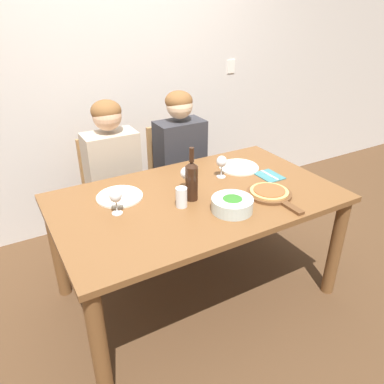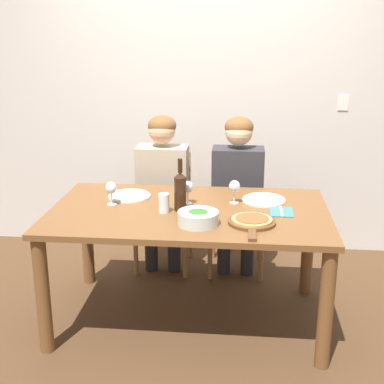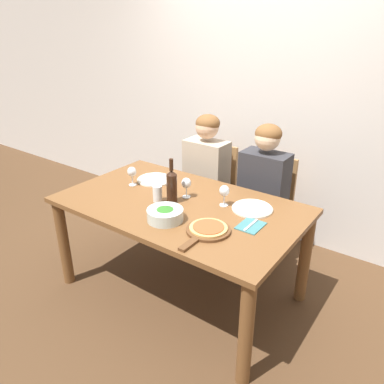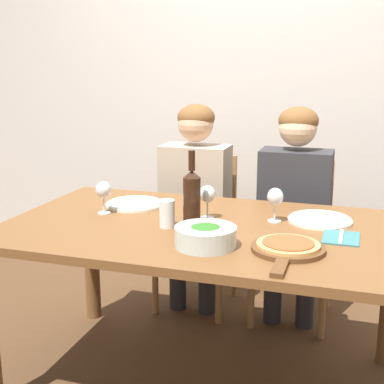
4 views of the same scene
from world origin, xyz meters
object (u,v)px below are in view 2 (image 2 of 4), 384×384
object	(u,v)px
broccoli_bowl	(198,218)
chair_left	(165,206)
wine_glass_left	(111,189)
water_tumbler	(164,203)
dinner_plate_left	(129,196)
wine_glass_right	(234,187)
wine_bottle	(180,190)
pizza_on_board	(252,222)
person_man	(238,182)
fork_on_napkin	(281,212)
wine_glass_centre	(188,188)
dinner_plate_right	(264,200)
person_woman	(162,180)
chair_right	(237,208)

from	to	relation	value
broccoli_bowl	chair_left	bearing A→B (deg)	107.89
wine_glass_left	water_tumbler	size ratio (longest dim) A/B	1.29
broccoli_bowl	wine_glass_left	distance (m)	0.64
dinner_plate_left	wine_glass_right	bearing A→B (deg)	-5.01
wine_bottle	pizza_on_board	distance (m)	0.49
water_tumbler	chair_left	bearing A→B (deg)	98.24
person_man	fork_on_napkin	world-z (taller)	person_man
wine_glass_right	pizza_on_board	bearing A→B (deg)	-73.53
wine_bottle	wine_glass_centre	distance (m)	0.13
dinner_plate_left	fork_on_napkin	distance (m)	1.00
dinner_plate_right	water_tumbler	distance (m)	0.67
dinner_plate_left	wine_glass_centre	size ratio (longest dim) A/B	1.84
person_man	wine_glass_left	xyz separation A→B (m)	(-0.78, -0.70, 0.13)
dinner_plate_left	chair_left	bearing A→B (deg)	77.69
wine_glass_left	wine_glass_centre	world-z (taller)	same
pizza_on_board	wine_bottle	bearing A→B (deg)	155.37
wine_bottle	broccoli_bowl	distance (m)	0.28
wine_glass_right	wine_glass_centre	xyz separation A→B (m)	(-0.29, -0.04, 0.00)
person_man	dinner_plate_left	world-z (taller)	person_man
pizza_on_board	wine_glass_right	world-z (taller)	wine_glass_right
person_woman	wine_glass_right	xyz separation A→B (m)	(0.55, -0.59, 0.13)
dinner_plate_right	dinner_plate_left	bearing A→B (deg)	179.91
dinner_plate_left	dinner_plate_right	world-z (taller)	same
broccoli_bowl	wine_glass_left	xyz separation A→B (m)	(-0.57, 0.29, 0.06)
person_woman	water_tumbler	size ratio (longest dim) A/B	10.28
dinner_plate_right	wine_glass_right	distance (m)	0.22
wine_glass_centre	fork_on_napkin	world-z (taller)	wine_glass_centre
dinner_plate_right	person_woman	bearing A→B (deg)	144.46
person_woman	fork_on_napkin	distance (m)	1.12
dinner_plate_right	wine_glass_centre	xyz separation A→B (m)	(-0.48, -0.10, 0.10)
wine_glass_centre	water_tumbler	xyz separation A→B (m)	(-0.13, -0.17, -0.05)
wine_glass_centre	chair_right	bearing A→B (deg)	67.61
fork_on_napkin	water_tumbler	bearing A→B (deg)	-174.74
dinner_plate_left	wine_glass_centre	world-z (taller)	wine_glass_centre
chair_left	water_tumbler	bearing A→B (deg)	-81.76
chair_right	fork_on_napkin	distance (m)	0.94
chair_left	pizza_on_board	size ratio (longest dim) A/B	2.16
wine_glass_left	wine_bottle	bearing A→B (deg)	-7.64
dinner_plate_right	wine_glass_right	bearing A→B (deg)	-162.72
person_woman	water_tumbler	world-z (taller)	person_woman
person_man	dinner_plate_left	distance (m)	0.88
chair_right	wine_glass_centre	world-z (taller)	wine_glass_centre
broccoli_bowl	wine_glass_left	size ratio (longest dim) A/B	1.55
dinner_plate_right	wine_glass_left	bearing A→B (deg)	-169.96
chair_left	fork_on_napkin	bearing A→B (deg)	-45.39
dinner_plate_left	broccoli_bowl	bearing A→B (deg)	-43.04
fork_on_napkin	pizza_on_board	bearing A→B (deg)	-129.68
dinner_plate_right	wine_glass_left	xyz separation A→B (m)	(-0.96, -0.17, 0.10)
wine_glass_left	water_tumbler	world-z (taller)	wine_glass_left
chair_right	chair_left	bearing A→B (deg)	180.00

